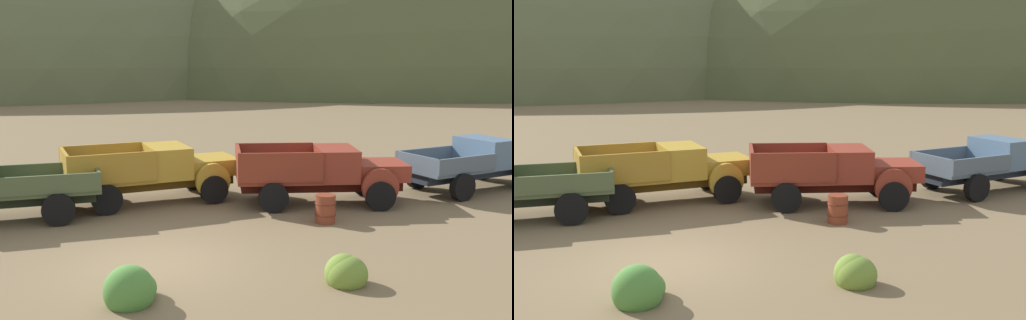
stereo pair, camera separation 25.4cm
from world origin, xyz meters
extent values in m
plane|color=brown|center=(0.00, 0.00, 0.00)|extent=(300.00, 300.00, 0.00)
ellipsoid|color=#56603D|center=(-18.86, 80.65, 0.00)|extent=(95.21, 68.67, 52.65)
ellipsoid|color=#4C5633|center=(14.39, 82.09, 0.00)|extent=(74.44, 57.97, 37.02)
cube|color=#495735|center=(-2.84, 4.92, 0.90)|extent=(3.17, 2.32, 0.12)
cube|color=#495735|center=(-2.94, 5.95, 1.23)|extent=(2.99, 0.37, 0.55)
cube|color=#495735|center=(-2.75, 3.90, 1.23)|extent=(2.99, 0.37, 0.55)
cube|color=#495735|center=(-1.41, 5.05, 1.23)|extent=(0.28, 2.06, 0.55)
cylinder|color=black|center=(-2.69, 6.01, 0.48)|extent=(0.98, 0.36, 0.96)
cylinder|color=black|center=(-2.50, 3.88, 0.48)|extent=(0.98, 0.36, 0.96)
cube|color=#593D12|center=(0.32, 6.26, 0.66)|extent=(5.57, 2.07, 0.36)
cube|color=#B28928|center=(2.30, 6.66, 1.11)|extent=(2.05, 2.11, 0.55)
cube|color=#B7B2A8|center=(3.09, 6.82, 1.09)|extent=(0.32, 1.23, 0.44)
cylinder|color=#B28928|center=(2.28, 5.57, 0.76)|extent=(1.21, 0.41, 1.20)
cylinder|color=#B28928|center=(1.86, 7.66, 0.76)|extent=(1.21, 0.41, 1.20)
cube|color=#B28928|center=(0.83, 6.36, 1.36)|extent=(1.65, 2.28, 1.05)
cube|color=black|center=(1.39, 6.48, 1.57)|extent=(0.39, 1.73, 0.59)
cube|color=#A47826|center=(-1.15, 5.97, 0.90)|extent=(3.14, 2.66, 0.12)
cube|color=#A47826|center=(-0.94, 4.91, 1.43)|extent=(2.73, 0.64, 0.95)
cube|color=#A47826|center=(-1.36, 7.03, 1.43)|extent=(2.73, 0.64, 0.95)
cube|color=#A47826|center=(-2.45, 5.71, 1.43)|extent=(0.52, 2.14, 0.95)
cylinder|color=black|center=(2.29, 5.51, 0.48)|extent=(1.00, 0.46, 0.96)
cylinder|color=black|center=(1.85, 7.72, 0.48)|extent=(1.00, 0.46, 0.96)
cylinder|color=black|center=(-1.15, 4.82, 0.48)|extent=(1.00, 0.46, 0.96)
cylinder|color=black|center=(-1.60, 7.03, 0.48)|extent=(1.00, 0.46, 0.96)
cube|color=#42140D|center=(5.81, 4.81, 0.66)|extent=(5.43, 1.73, 0.36)
cube|color=maroon|center=(7.76, 4.53, 1.11)|extent=(1.92, 1.97, 0.55)
cube|color=#B7B2A8|center=(8.54, 4.42, 1.09)|extent=(0.25, 1.20, 0.44)
cylinder|color=maroon|center=(7.39, 3.53, 0.76)|extent=(1.21, 0.35, 1.20)
cylinder|color=maroon|center=(7.68, 5.59, 0.76)|extent=(1.21, 0.35, 1.20)
cube|color=maroon|center=(6.31, 4.74, 1.36)|extent=(1.51, 2.17, 1.05)
cube|color=black|center=(6.86, 4.66, 1.57)|extent=(0.29, 1.70, 0.59)
cube|color=maroon|center=(4.36, 5.02, 0.90)|extent=(2.97, 2.46, 0.12)
cube|color=maroon|center=(4.21, 3.98, 1.43)|extent=(2.69, 0.48, 0.95)
cube|color=maroon|center=(4.51, 6.06, 1.43)|extent=(2.69, 0.48, 0.95)
cube|color=maroon|center=(3.08, 5.20, 1.43)|extent=(0.40, 2.09, 0.95)
cylinder|color=black|center=(7.38, 3.48, 0.48)|extent=(0.99, 0.41, 0.96)
cylinder|color=black|center=(7.69, 5.64, 0.48)|extent=(0.99, 0.41, 0.96)
cylinder|color=black|center=(3.98, 3.97, 0.48)|extent=(0.99, 0.41, 0.96)
cylinder|color=black|center=(4.29, 6.13, 0.48)|extent=(0.99, 0.41, 0.96)
cube|color=#262D39|center=(11.98, 5.61, 0.66)|extent=(5.42, 2.41, 0.36)
cube|color=slate|center=(13.88, 6.15, 1.11)|extent=(2.10, 2.14, 0.55)
cylinder|color=slate|center=(13.38, 7.08, 0.76)|extent=(1.20, 0.50, 1.20)
cube|color=slate|center=(12.47, 5.75, 1.36)|extent=(1.74, 2.26, 1.05)
cube|color=black|center=(13.01, 5.90, 1.57)|extent=(0.51, 1.64, 0.59)
cube|color=#4D5B67|center=(10.57, 5.21, 0.90)|extent=(3.17, 2.75, 0.12)
cube|color=#4D5B67|center=(10.86, 4.20, 1.23)|extent=(2.63, 0.84, 0.55)
cube|color=#4D5B67|center=(10.29, 6.21, 1.23)|extent=(2.63, 0.84, 0.55)
cube|color=#4D5B67|center=(9.33, 4.85, 1.23)|extent=(0.67, 2.04, 0.55)
cylinder|color=black|center=(13.36, 7.13, 0.48)|extent=(1.00, 0.53, 0.96)
cylinder|color=black|center=(10.65, 4.10, 0.48)|extent=(1.00, 0.53, 0.96)
cylinder|color=black|center=(10.06, 6.19, 0.48)|extent=(1.00, 0.53, 0.96)
cylinder|color=black|center=(16.31, 9.42, 0.34)|extent=(0.71, 0.40, 0.68)
cylinder|color=brown|center=(5.22, 2.54, 0.43)|extent=(0.60, 0.60, 0.85)
torus|color=#552315|center=(5.22, 2.54, 0.60)|extent=(0.64, 0.64, 0.03)
torus|color=#552315|center=(5.22, 2.54, 0.26)|extent=(0.64, 0.64, 0.03)
ellipsoid|color=olive|center=(4.07, -2.08, 0.24)|extent=(0.84, 0.76, 0.87)
ellipsoid|color=olive|center=(4.13, -2.15, 0.23)|extent=(0.92, 0.83, 0.83)
ellipsoid|color=olive|center=(4.21, -2.14, 0.15)|extent=(0.77, 0.70, 0.55)
ellipsoid|color=#4C8438|center=(-0.43, -1.90, 0.20)|extent=(0.96, 0.86, 0.71)
ellipsoid|color=#4C8438|center=(-0.51, -2.24, 0.29)|extent=(1.04, 0.93, 1.06)
ellipsoid|color=#5B8E42|center=(15.69, 11.99, 0.24)|extent=(1.21, 1.09, 0.88)
ellipsoid|color=#5B8E42|center=(16.15, 12.19, 0.35)|extent=(1.19, 1.07, 1.27)
ellipsoid|color=#5B8E42|center=(16.09, 12.09, 0.20)|extent=(0.80, 0.72, 0.75)
ellipsoid|color=#5B8E42|center=(14.70, 9.90, 0.20)|extent=(0.89, 0.80, 0.71)
ellipsoid|color=#5B8E42|center=(14.56, 10.29, 0.23)|extent=(0.92, 0.83, 0.82)
ellipsoid|color=#5B8E42|center=(14.56, 9.98, 0.29)|extent=(1.00, 0.90, 1.07)
camera|label=1|loc=(-0.38, -13.73, 4.97)|focal=41.66mm
camera|label=2|loc=(-0.13, -13.78, 4.97)|focal=41.66mm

